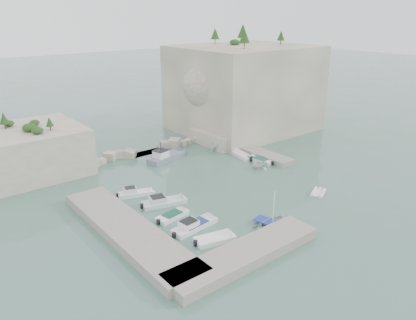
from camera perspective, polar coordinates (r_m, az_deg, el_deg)
ground at (r=56.32m, az=3.82°, el=-4.53°), size 400.00×400.00×0.00m
cliff_east at (r=84.98m, az=5.07°, el=10.00°), size 26.00×22.00×17.00m
cliff_terrace at (r=76.55m, az=2.02°, el=3.32°), size 8.00×10.00×2.50m
outcrop_west at (r=67.33m, az=-24.10°, el=1.11°), size 16.00×14.00×7.00m
quay_west at (r=46.70m, az=-11.19°, el=-9.72°), size 5.00×24.00×1.10m
quay_south at (r=42.07m, az=5.19°, el=-13.04°), size 18.00×4.00×1.10m
ledge_east at (r=71.57m, az=6.47°, el=1.26°), size 3.00×16.00×0.80m
breakwater at (r=72.15m, az=-8.57°, el=1.57°), size 28.00×3.00×1.40m
motorboat_a at (r=56.08m, az=-10.12°, el=-4.93°), size 5.36×3.15×1.40m
motorboat_b at (r=53.12m, az=-6.16°, el=-6.21°), size 6.57×3.61×1.40m
motorboat_c at (r=49.76m, az=-5.03°, el=-8.11°), size 4.87×2.42×0.70m
motorboat_d at (r=47.48m, az=-1.91°, el=-9.53°), size 6.65×2.64×1.40m
motorboat_e at (r=45.03m, az=0.95°, el=-11.33°), size 5.12×3.03×0.70m
rowboat at (r=48.27m, az=9.07°, el=-9.26°), size 5.56×4.48×1.02m
inflatable_dinghy at (r=57.68m, az=15.21°, el=-4.62°), size 3.47×2.70×0.44m
tender_east_a at (r=65.09m, az=7.19°, el=-1.12°), size 3.27×2.84×1.69m
tender_east_b at (r=67.75m, az=7.37°, el=-0.25°), size 2.50×5.13×0.70m
tender_east_c at (r=69.71m, az=4.82°, el=0.45°), size 2.77×5.82×0.70m
tender_east_d at (r=73.48m, az=1.84°, el=1.57°), size 4.77×1.80×1.84m
work_boat at (r=68.62m, az=-5.74°, el=0.08°), size 8.47×4.29×2.20m
rowboat_mast at (r=47.05m, az=9.24°, el=-6.49°), size 0.10×0.10×4.20m
vegetation at (r=81.41m, az=1.82°, el=16.31°), size 53.48×13.88×13.40m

